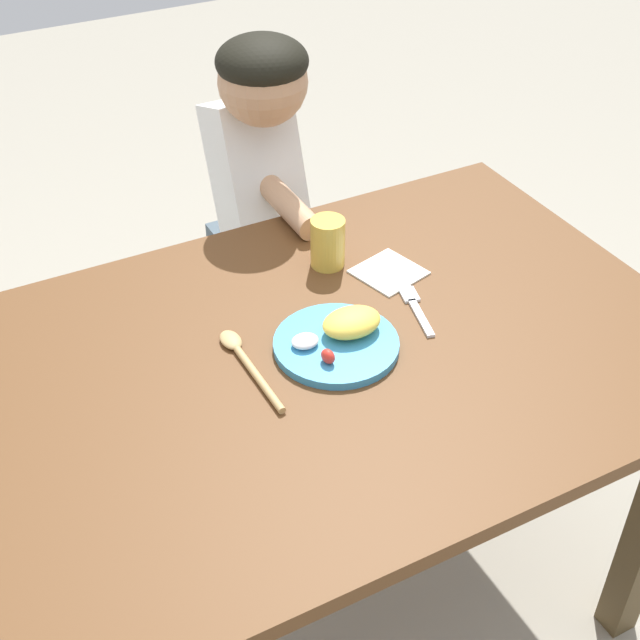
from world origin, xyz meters
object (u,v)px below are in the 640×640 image
Objects in this scene: fork at (415,306)px; drinking_cup at (328,243)px; plate at (339,337)px; spoon at (245,360)px; person at (258,227)px.

fork is 1.92× the size of drinking_cup.
plate is 0.18m from fork.
plate is at bearing -113.50° from drinking_cup.
spoon is (-0.34, 0.00, 0.00)m from fork.
fork is at bearing 9.14° from plate.
person is at bearing 88.31° from drinking_cup.
spoon is (-0.17, 0.03, -0.01)m from plate.
drinking_cup is at bearing -54.15° from spoon.
drinking_cup is (-0.08, 0.20, 0.05)m from fork.
plate is 2.19× the size of drinking_cup.
fork is at bearing -69.01° from drinking_cup.
plate is 0.62m from person.
spoon is at bearing 169.22° from plate.
person reaches higher than plate.
person reaches higher than spoon.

